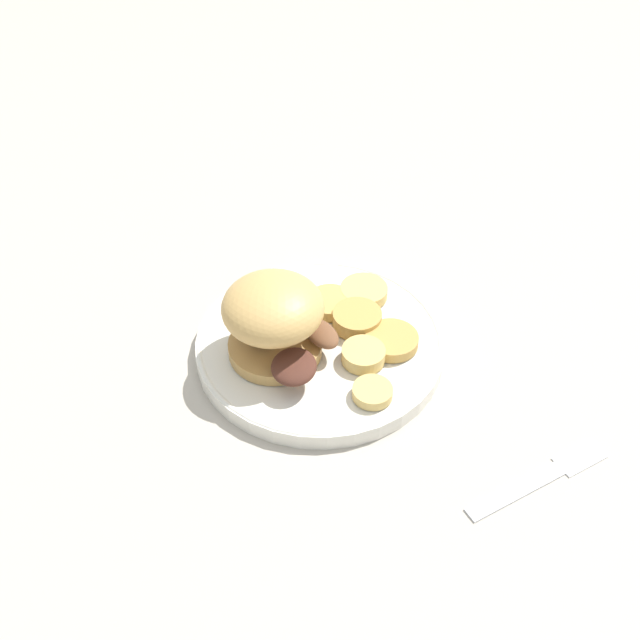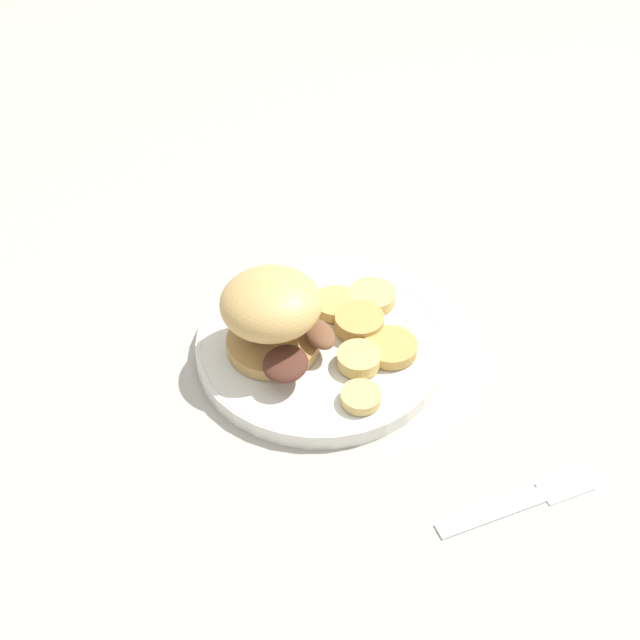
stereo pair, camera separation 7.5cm
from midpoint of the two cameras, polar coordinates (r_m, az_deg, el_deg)
name	(u,v)px [view 2 (the right image)]	position (r m, az deg, el deg)	size (l,w,h in m)	color
ground_plane	(320,351)	(0.78, 2.75, -2.52)	(4.00, 4.00, 0.00)	#B2A899
dinner_plate	(320,344)	(0.77, 2.77, -1.95)	(0.26, 0.26, 0.02)	white
sandwich	(273,314)	(0.72, -0.63, 0.33)	(0.13, 0.11, 0.09)	tan
potato_round_0	(372,296)	(0.81, 6.63, 1.70)	(0.05, 0.05, 0.01)	#DBB766
potato_round_1	(359,323)	(0.77, 5.80, -0.33)	(0.05, 0.05, 0.02)	tan
potato_round_2	(361,397)	(0.71, 6.18, -6.01)	(0.04, 0.04, 0.01)	#DBB766
potato_round_3	(390,347)	(0.76, 8.23, -2.21)	(0.05, 0.05, 0.01)	tan
potato_round_4	(336,304)	(0.80, 3.93, 1.10)	(0.05, 0.05, 0.01)	tan
potato_round_5	(359,359)	(0.74, 5.89, -3.11)	(0.04, 0.04, 0.01)	#DBB766
fork	(518,503)	(0.69, 17.96, -13.29)	(0.04, 0.15, 0.00)	silver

